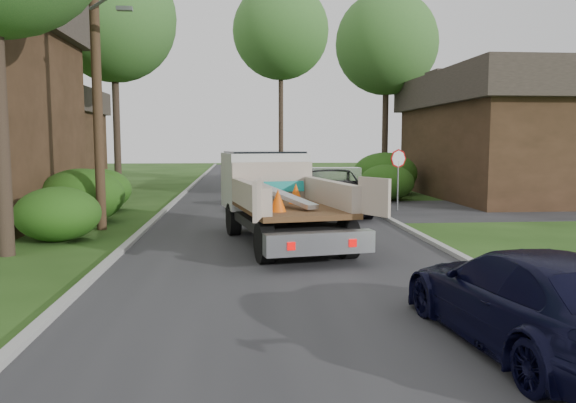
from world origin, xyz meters
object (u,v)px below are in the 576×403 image
(tree_center_far, at_px, (281,32))
(navy_suv, at_px, (529,299))
(utility_pole, at_px, (97,63))
(black_pickup, at_px, (331,191))
(tree_right_far, at_px, (387,44))
(tree_left_far, at_px, (113,19))
(stop_sign, at_px, (398,167))
(house_left_far, at_px, (33,137))
(house_right, at_px, (524,134))
(flatbed_truck, at_px, (274,192))

(tree_center_far, height_order, navy_suv, tree_center_far)
(utility_pole, distance_m, tree_center_far, 26.75)
(black_pickup, distance_m, navy_suv, 14.48)
(tree_right_far, bearing_deg, tree_left_far, -168.69)
(utility_pole, bearing_deg, stop_sign, 20.62)
(house_left_far, relative_size, tree_left_far, 0.62)
(house_left_far, relative_size, house_right, 0.58)
(house_right, relative_size, black_pickup, 2.09)
(utility_pole, bearing_deg, black_pickup, 23.95)
(utility_pole, bearing_deg, house_right, 26.01)
(black_pickup, bearing_deg, tree_right_far, 72.65)
(utility_pole, height_order, tree_left_far, tree_left_far)
(tree_center_far, bearing_deg, stop_sign, -81.34)
(flatbed_truck, bearing_deg, navy_suv, -82.57)
(tree_left_far, bearing_deg, house_right, -8.33)
(house_right, bearing_deg, flatbed_truck, -139.80)
(tree_left_far, bearing_deg, navy_suv, -65.98)
(stop_sign, height_order, tree_center_far, tree_center_far)
(utility_pole, relative_size, house_left_far, 1.32)
(utility_pole, xyz_separation_m, flatbed_truck, (5.32, -2.10, -3.82))
(tree_right_far, bearing_deg, flatbed_truck, -114.10)
(house_left_far, xyz_separation_m, tree_center_far, (15.50, 8.00, 7.93))
(stop_sign, relative_size, utility_pole, 0.25)
(utility_pole, bearing_deg, navy_suv, -53.15)
(tree_left_far, bearing_deg, black_pickup, -40.71)
(tree_center_far, bearing_deg, house_right, -55.49)
(black_pickup, bearing_deg, tree_center_far, 97.60)
(tree_left_far, distance_m, tree_right_far, 15.31)
(house_left_far, height_order, flatbed_truck, house_left_far)
(stop_sign, relative_size, tree_right_far, 0.22)
(utility_pole, xyz_separation_m, tree_right_far, (12.98, 15.02, 3.31))
(house_left_far, bearing_deg, tree_left_far, -39.81)
(house_left_far, bearing_deg, flatbed_truck, -55.08)
(stop_sign, bearing_deg, black_pickup, -169.52)
(flatbed_truck, bearing_deg, house_right, 29.52)
(stop_sign, xyz_separation_m, tree_center_far, (-3.20, 21.00, 9.20))
(stop_sign, distance_m, utility_pole, 11.91)
(tree_left_far, height_order, black_pickup, tree_left_far)
(house_right, distance_m, tree_left_far, 21.52)
(house_left_far, bearing_deg, stop_sign, -34.81)
(house_right, xyz_separation_m, tree_left_far, (-20.50, 3.00, 5.82))
(tree_left_far, bearing_deg, tree_right_far, 11.31)
(tree_left_far, distance_m, black_pickup, 15.38)
(utility_pole, relative_size, house_right, 0.77)
(black_pickup, bearing_deg, stop_sign, 17.01)
(flatbed_truck, bearing_deg, tree_right_far, 55.22)
(stop_sign, distance_m, house_right, 9.37)
(house_right, distance_m, flatbed_truck, 17.32)
(flatbed_truck, height_order, black_pickup, flatbed_truck)
(tree_left_far, height_order, tree_right_far, tree_left_far)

